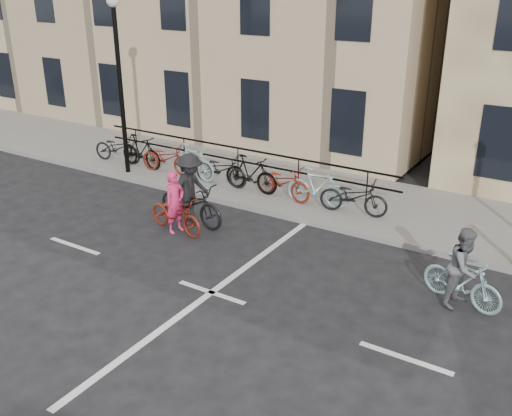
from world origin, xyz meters
The scene contains 7 objects.
ground centered at (0.00, 0.00, 0.00)m, with size 120.00×120.00×0.00m, color black.
sidewalk centered at (-4.00, 6.00, 0.07)m, with size 46.00×4.00×0.15m, color slate.
lamp_post centered at (-6.50, 4.40, 3.49)m, with size 0.36×0.36×5.28m.
parked_bikes centered at (-3.30, 5.04, 0.64)m, with size 10.40×1.23×1.05m.
cyclist_pink centered at (-2.51, 1.95, 0.54)m, with size 1.81×0.86×1.55m.
cyclist_grey centered at (4.33, 2.23, 0.65)m, with size 1.72×0.91×1.60m.
cyclist_dark centered at (-2.50, 2.55, 0.73)m, with size 2.15×1.26×1.86m.
Camera 1 is at (6.06, -7.97, 5.92)m, focal length 40.00 mm.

